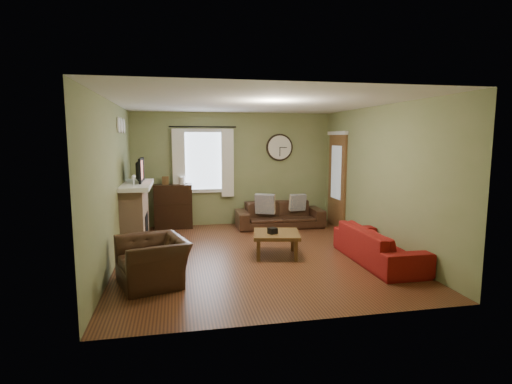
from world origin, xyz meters
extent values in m
cube|color=#562D1A|center=(0.00, 0.00, 0.00)|extent=(4.60, 5.20, 0.00)
cube|color=white|center=(0.00, 0.00, 2.60)|extent=(4.60, 5.20, 0.00)
cube|color=#7A8453|center=(-2.30, 0.00, 1.30)|extent=(0.00, 5.20, 2.60)
cube|color=#7A8453|center=(2.30, 0.00, 1.30)|extent=(0.00, 5.20, 2.60)
cube|color=#7A8453|center=(0.00, 2.60, 1.30)|extent=(4.60, 0.00, 2.60)
cube|color=#7A8453|center=(0.00, -2.60, 1.30)|extent=(4.60, 0.00, 2.60)
cube|color=tan|center=(-2.10, 1.15, 0.55)|extent=(0.40, 1.40, 1.10)
cube|color=black|center=(-1.91, 1.15, 0.30)|extent=(0.04, 0.60, 0.55)
cube|color=white|center=(-2.07, 1.15, 1.14)|extent=(0.58, 1.60, 0.08)
imported|color=black|center=(-2.05, 1.30, 1.35)|extent=(0.08, 0.60, 0.35)
cube|color=#994C3F|center=(-1.97, 1.30, 1.41)|extent=(0.02, 0.62, 0.36)
cylinder|color=white|center=(-2.28, 0.80, 2.25)|extent=(0.28, 0.28, 0.03)
cylinder|color=white|center=(-2.28, 1.15, 2.25)|extent=(0.28, 0.28, 0.03)
cylinder|color=white|center=(-2.28, 1.50, 2.25)|extent=(0.28, 0.28, 0.03)
cylinder|color=black|center=(-0.70, 2.48, 2.27)|extent=(0.03, 0.03, 1.50)
cube|color=white|center=(-1.25, 2.48, 1.45)|extent=(0.28, 0.04, 1.55)
cube|color=white|center=(-0.15, 2.48, 1.45)|extent=(0.28, 0.04, 1.55)
cube|color=brown|center=(2.27, 1.85, 1.05)|extent=(0.05, 0.90, 2.10)
imported|color=brown|center=(-1.27, 2.48, 0.96)|extent=(0.28, 0.29, 0.02)
imported|color=#321C12|center=(0.98, 2.03, 0.29)|extent=(1.97, 0.77, 0.57)
cube|color=gray|center=(0.63, 2.02, 0.55)|extent=(0.46, 0.31, 0.44)
cube|color=gray|center=(1.41, 2.07, 0.55)|extent=(0.39, 0.15, 0.38)
imported|color=maroon|center=(1.90, -0.80, 0.28)|extent=(0.76, 1.94, 0.57)
imported|color=#321C12|center=(-1.67, -1.07, 0.32)|extent=(1.12, 1.20, 0.64)
cube|color=black|center=(0.27, -0.20, 0.40)|extent=(0.17, 0.17, 0.10)
camera|label=1|loc=(-1.31, -6.63, 2.02)|focal=28.00mm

